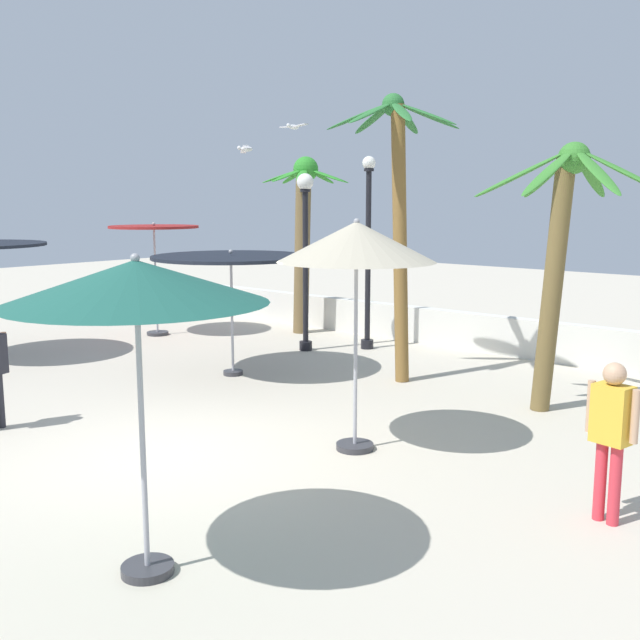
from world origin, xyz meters
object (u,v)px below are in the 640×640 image
Objects in this scene: patio_umbrella_4 at (231,260)px; seagull_0 at (245,149)px; patio_umbrella_2 at (154,236)px; palm_tree_3 at (398,199)px; seagull_1 at (293,127)px; palm_tree_2 at (303,224)px; patio_umbrella_1 at (356,244)px; guest_1 at (611,427)px; lamp_post_0 at (305,244)px; patio_umbrella_0 at (136,285)px; palm_tree_0 at (561,237)px; lamp_post_1 at (368,248)px.

seagull_0 is at bearing 133.25° from patio_umbrella_4.
patio_umbrella_2 is 0.54× the size of palm_tree_3.
patio_umbrella_4 is 6.49m from seagull_1.
patio_umbrella_1 is at bearing -43.37° from palm_tree_2.
palm_tree_2 is 11.49m from guest_1.
lamp_post_0 is at bearing 100.91° from patio_umbrella_4.
seagull_0 is (-11.14, 5.55, 3.53)m from guest_1.
palm_tree_2 is at bearing 125.55° from patio_umbrella_0.
guest_1 is 12.93m from seagull_0.
patio_umbrella_2 is 10.13m from palm_tree_0.
patio_umbrella_1 is 1.82× the size of guest_1.
palm_tree_2 reaches higher than guest_1.
lamp_post_0 reaches higher than patio_umbrella_1.
patio_umbrella_1 is (-0.64, 3.77, 0.15)m from patio_umbrella_0.
palm_tree_3 is at bearing -16.92° from lamp_post_0.
patio_umbrella_4 reaches higher than guest_1.
palm_tree_0 is at bearing -18.98° from palm_tree_2.
palm_tree_3 is 6.63m from guest_1.
patio_umbrella_2 reaches higher than guest_1.
lamp_post_0 is (1.47, -1.56, -0.36)m from palm_tree_2.
palm_tree_2 is at bearing 45.02° from patio_umbrella_2.
patio_umbrella_0 reaches higher than patio_umbrella_2.
seagull_0 reaches higher than guest_1.
lamp_post_1 is 4.00× the size of seagull_1.
patio_umbrella_4 is 7.97m from guest_1.
palm_tree_3 is (-1.81, 3.49, 0.57)m from patio_umbrella_1.
lamp_post_1 is (-2.14, 1.97, -1.04)m from palm_tree_3.
patio_umbrella_0 is 0.55× the size of palm_tree_3.
seagull_0 is at bearing -162.32° from palm_tree_2.
patio_umbrella_2 is at bearing 142.91° from patio_umbrella_0.
palm_tree_3 is at bearing 0.54° from patio_umbrella_2.
palm_tree_2 is at bearing 167.84° from lamp_post_1.
guest_1 is 13.31m from seagull_1.
patio_umbrella_2 is 7.11m from palm_tree_3.
seagull_0 is at bearing -110.52° from seagull_1.
seagull_1 reaches higher than palm_tree_0.
patio_umbrella_1 is at bearing -62.62° from palm_tree_3.
palm_tree_0 is 0.98× the size of lamp_post_1.
patio_umbrella_1 is 4.74m from patio_umbrella_4.
seagull_1 reaches higher than guest_1.
patio_umbrella_2 is (-8.87, 3.42, -0.29)m from patio_umbrella_1.
palm_tree_3 reaches higher than patio_umbrella_2.
patio_umbrella_2 is at bearing -157.48° from lamp_post_1.
patio_umbrella_1 is at bearing 99.64° from patio_umbrella_0.
patio_umbrella_1 reaches higher than patio_umbrella_0.
palm_tree_3 is 1.33× the size of lamp_post_0.
patio_umbrella_1 is 0.72× the size of lamp_post_1.
patio_umbrella_4 is (4.52, -1.62, -0.25)m from patio_umbrella_2.
patio_umbrella_0 is 2.71× the size of seagull_0.
lamp_post_0 is (-5.49, 8.18, -0.21)m from patio_umbrella_0.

